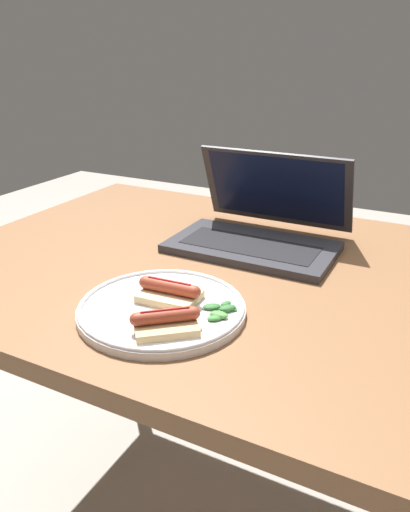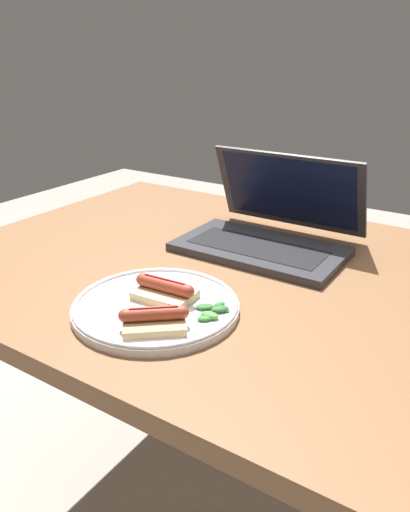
{
  "view_description": "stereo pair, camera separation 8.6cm",
  "coord_description": "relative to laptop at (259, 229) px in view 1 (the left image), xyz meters",
  "views": [
    {
      "loc": [
        0.43,
        -0.88,
        1.17
      ],
      "look_at": [
        0.03,
        -0.1,
        0.8
      ],
      "focal_mm": 35.0,
      "sensor_mm": 36.0,
      "label": 1
    },
    {
      "loc": [
        0.5,
        -0.83,
        1.17
      ],
      "look_at": [
        0.03,
        -0.1,
        0.8
      ],
      "focal_mm": 35.0,
      "sensor_mm": 36.0,
      "label": 2
    }
  ],
  "objects": [
    {
      "name": "desk",
      "position": [
        -0.04,
        -0.14,
        -0.1
      ],
      "size": [
        1.19,
        0.9,
        0.74
      ],
      "color": "brown",
      "rests_on": "ground_plane"
    },
    {
      "name": "laptop",
      "position": [
        0.0,
        0.0,
        0.0
      ],
      "size": [
        0.37,
        0.29,
        0.2
      ],
      "color": "#2D2D33",
      "rests_on": "desk"
    },
    {
      "name": "plate",
      "position": [
        -0.03,
        -0.38,
        -0.03
      ],
      "size": [
        0.29,
        0.29,
        0.02
      ],
      "color": "silver",
      "rests_on": "desk"
    },
    {
      "name": "sausage_toast_left",
      "position": [
        -0.03,
        -0.35,
        -0.01
      ],
      "size": [
        0.12,
        0.08,
        0.04
      ],
      "rotation": [
        0.0,
        0.0,
        3.21
      ],
      "color": "#D6B784",
      "rests_on": "plate"
    },
    {
      "name": "sausage_toast_middle",
      "position": [
        0.02,
        -0.44,
        -0.01
      ],
      "size": [
        0.12,
        0.12,
        0.04
      ],
      "rotation": [
        0.0,
        0.0,
        3.84
      ],
      "color": "tan",
      "rests_on": "plate"
    },
    {
      "name": "salad_pile",
      "position": [
        0.07,
        -0.35,
        -0.02
      ],
      "size": [
        0.06,
        0.08,
        0.01
      ],
      "color": "#2D662D",
      "rests_on": "plate"
    }
  ]
}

